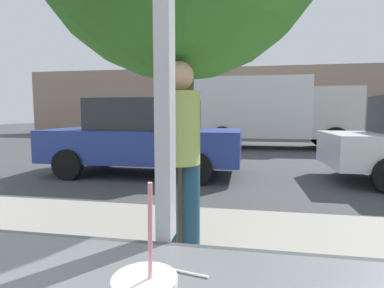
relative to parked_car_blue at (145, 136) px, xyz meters
name	(u,v)px	position (x,y,z in m)	size (l,w,h in m)	color
ground_plane	(237,161)	(2.02, 2.23, -0.86)	(60.00, 60.00, 0.00)	#424244
sidewalk_strip	(213,268)	(2.02, -4.17, -0.79)	(16.00, 2.80, 0.15)	#9E998E
building_facade_far	(243,102)	(2.02, 12.58, 1.21)	(28.00, 1.20, 4.15)	gray
loose_straw	(174,270)	(2.10, -5.90, 0.11)	(0.01, 0.01, 0.19)	white
parked_car_blue	(145,136)	(0.00, 0.00, 0.00)	(4.38, 2.02, 1.70)	#283D93
box_truck	(265,110)	(2.99, 5.97, 0.67)	(6.53, 2.44, 2.76)	silver
pedestrian	(180,152)	(1.77, -4.34, 0.22)	(0.32, 0.32, 1.63)	navy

